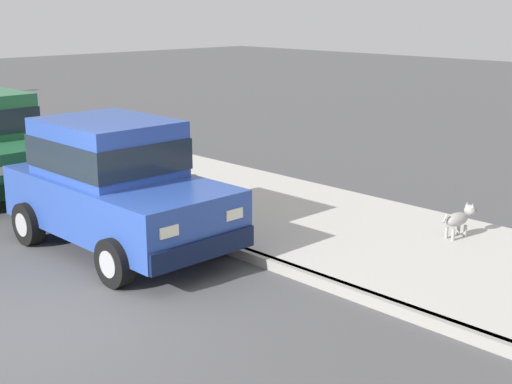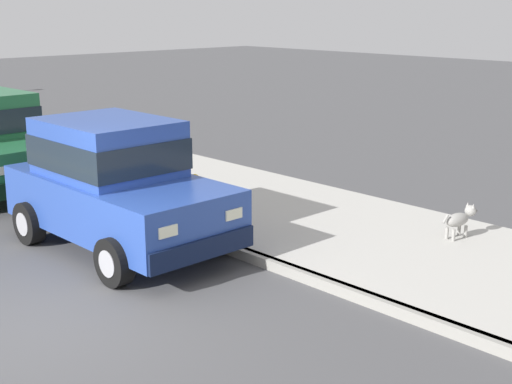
{
  "view_description": "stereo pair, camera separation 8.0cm",
  "coord_description": "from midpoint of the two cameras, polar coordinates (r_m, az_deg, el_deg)",
  "views": [
    {
      "loc": [
        -3.21,
        -6.85,
        3.45
      ],
      "look_at": [
        3.63,
        0.25,
        0.85
      ],
      "focal_mm": 49.78,
      "sensor_mm": 36.0,
      "label": 1
    },
    {
      "loc": [
        -3.15,
        -6.91,
        3.45
      ],
      "look_at": [
        3.63,
        0.25,
        0.85
      ],
      "focal_mm": 49.78,
      "sensor_mm": 36.0,
      "label": 2
    }
  ],
  "objects": [
    {
      "name": "sidewalk",
      "position": [
        11.21,
        6.18,
        -2.86
      ],
      "size": [
        3.6,
        64.0,
        0.14
      ],
      "primitive_type": "cube",
      "color": "#B7B5AD",
      "rests_on": "ground"
    },
    {
      "name": "fire_hydrant",
      "position": [
        11.34,
        -4.7,
        -0.47
      ],
      "size": [
        0.34,
        0.24,
        0.72
      ],
      "color": "gold",
      "rests_on": "sidewalk"
    },
    {
      "name": "curb",
      "position": [
        9.97,
        -0.59,
        -5.04
      ],
      "size": [
        0.16,
        64.0,
        0.14
      ],
      "primitive_type": "cube",
      "color": "gray",
      "rests_on": "ground"
    },
    {
      "name": "ground_plane",
      "position": [
        8.33,
        -17.23,
        -10.4
      ],
      "size": [
        80.0,
        80.0,
        0.0
      ],
      "primitive_type": "plane",
      "color": "#4C4C4F"
    },
    {
      "name": "dog_grey",
      "position": [
        10.81,
        16.29,
        -2.06
      ],
      "size": [
        0.75,
        0.26,
        0.49
      ],
      "color": "#999691",
      "rests_on": "sidewalk"
    },
    {
      "name": "car_blue_hatchback",
      "position": [
        10.4,
        -11.01,
        0.74
      ],
      "size": [
        1.97,
        3.81,
        1.88
      ],
      "color": "#28479E",
      "rests_on": "ground"
    }
  ]
}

